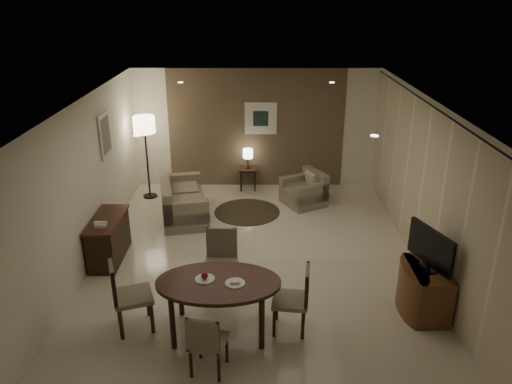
{
  "coord_description": "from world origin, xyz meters",
  "views": [
    {
      "loc": [
        0.01,
        -7.49,
        4.29
      ],
      "look_at": [
        0.0,
        0.2,
        1.15
      ],
      "focal_mm": 35.0,
      "sensor_mm": 36.0,
      "label": 1
    }
  ],
  "objects_px": {
    "chair_left": "(133,295)",
    "floor_lamp": "(147,158)",
    "chair_near": "(209,341)",
    "chair_right": "(290,299)",
    "chair_far": "(220,265)",
    "tv_cabinet": "(426,290)",
    "sofa": "(183,197)",
    "armchair": "(304,189)",
    "side_table": "(248,179)",
    "dining_table": "(219,306)",
    "console_desk": "(109,239)"
  },
  "relations": [
    {
      "from": "chair_left",
      "to": "floor_lamp",
      "type": "height_order",
      "value": "floor_lamp"
    },
    {
      "from": "chair_near",
      "to": "chair_right",
      "type": "distance_m",
      "value": 1.28
    },
    {
      "from": "chair_near",
      "to": "chair_far",
      "type": "distance_m",
      "value": 1.61
    },
    {
      "from": "chair_near",
      "to": "floor_lamp",
      "type": "distance_m",
      "value": 5.74
    },
    {
      "from": "tv_cabinet",
      "to": "chair_near",
      "type": "height_order",
      "value": "chair_near"
    },
    {
      "from": "chair_near",
      "to": "sofa",
      "type": "xyz_separation_m",
      "value": [
        -0.91,
        4.44,
        -0.03
      ]
    },
    {
      "from": "armchair",
      "to": "side_table",
      "type": "xyz_separation_m",
      "value": [
        -1.2,
        0.88,
        -0.1
      ]
    },
    {
      "from": "chair_near",
      "to": "dining_table",
      "type": "bearing_deg",
      "value": -83.01
    },
    {
      "from": "chair_near",
      "to": "side_table",
      "type": "height_order",
      "value": "chair_near"
    },
    {
      "from": "sofa",
      "to": "side_table",
      "type": "bearing_deg",
      "value": -52.95
    },
    {
      "from": "chair_far",
      "to": "sofa",
      "type": "height_order",
      "value": "chair_far"
    },
    {
      "from": "armchair",
      "to": "floor_lamp",
      "type": "xyz_separation_m",
      "value": [
        -3.37,
        0.41,
        0.55
      ]
    },
    {
      "from": "tv_cabinet",
      "to": "dining_table",
      "type": "bearing_deg",
      "value": -171.27
    },
    {
      "from": "tv_cabinet",
      "to": "chair_far",
      "type": "distance_m",
      "value": 2.96
    },
    {
      "from": "sofa",
      "to": "chair_right",
      "type": "bearing_deg",
      "value": -164.21
    },
    {
      "from": "sofa",
      "to": "side_table",
      "type": "height_order",
      "value": "sofa"
    },
    {
      "from": "dining_table",
      "to": "floor_lamp",
      "type": "height_order",
      "value": "floor_lamp"
    },
    {
      "from": "chair_far",
      "to": "sofa",
      "type": "distance_m",
      "value": 2.98
    },
    {
      "from": "chair_far",
      "to": "floor_lamp",
      "type": "bearing_deg",
      "value": 118.02
    },
    {
      "from": "console_desk",
      "to": "armchair",
      "type": "xyz_separation_m",
      "value": [
        3.5,
        2.33,
        -0.02
      ]
    },
    {
      "from": "console_desk",
      "to": "chair_right",
      "type": "relative_size",
      "value": 1.27
    },
    {
      "from": "chair_far",
      "to": "sofa",
      "type": "bearing_deg",
      "value": 110.79
    },
    {
      "from": "chair_left",
      "to": "chair_right",
      "type": "distance_m",
      "value": 2.09
    },
    {
      "from": "floor_lamp",
      "to": "chair_left",
      "type": "bearing_deg",
      "value": -81.06
    },
    {
      "from": "chair_far",
      "to": "sofa",
      "type": "relative_size",
      "value": 0.59
    },
    {
      "from": "chair_far",
      "to": "console_desk",
      "type": "bearing_deg",
      "value": 153.61
    },
    {
      "from": "dining_table",
      "to": "console_desk",
      "type": "bearing_deg",
      "value": 135.88
    },
    {
      "from": "dining_table",
      "to": "chair_left",
      "type": "height_order",
      "value": "chair_left"
    },
    {
      "from": "chair_far",
      "to": "chair_left",
      "type": "height_order",
      "value": "chair_left"
    },
    {
      "from": "dining_table",
      "to": "chair_left",
      "type": "distance_m",
      "value": 1.16
    },
    {
      "from": "chair_far",
      "to": "side_table",
      "type": "height_order",
      "value": "chair_far"
    },
    {
      "from": "armchair",
      "to": "console_desk",
      "type": "bearing_deg",
      "value": -84.0
    },
    {
      "from": "console_desk",
      "to": "dining_table",
      "type": "distance_m",
      "value": 2.79
    },
    {
      "from": "chair_near",
      "to": "armchair",
      "type": "xyz_separation_m",
      "value": [
        1.57,
        5.02,
        -0.07
      ]
    },
    {
      "from": "side_table",
      "to": "floor_lamp",
      "type": "bearing_deg",
      "value": -167.73
    },
    {
      "from": "sofa",
      "to": "tv_cabinet",
      "type": "bearing_deg",
      "value": -141.96
    },
    {
      "from": "sofa",
      "to": "chair_left",
      "type": "bearing_deg",
      "value": 165.37
    },
    {
      "from": "chair_left",
      "to": "sofa",
      "type": "bearing_deg",
      "value": -22.03
    },
    {
      "from": "chair_left",
      "to": "armchair",
      "type": "bearing_deg",
      "value": -51.54
    },
    {
      "from": "tv_cabinet",
      "to": "dining_table",
      "type": "height_order",
      "value": "dining_table"
    },
    {
      "from": "side_table",
      "to": "floor_lamp",
      "type": "xyz_separation_m",
      "value": [
        -2.17,
        -0.47,
        0.66
      ]
    },
    {
      "from": "chair_left",
      "to": "chair_right",
      "type": "height_order",
      "value": "chair_left"
    },
    {
      "from": "sofa",
      "to": "armchair",
      "type": "xyz_separation_m",
      "value": [
        2.47,
        0.59,
        -0.05
      ]
    },
    {
      "from": "console_desk",
      "to": "floor_lamp",
      "type": "distance_m",
      "value": 2.8
    },
    {
      "from": "chair_near",
      "to": "sofa",
      "type": "relative_size",
      "value": 0.5
    },
    {
      "from": "console_desk",
      "to": "chair_near",
      "type": "bearing_deg",
      "value": -54.31
    },
    {
      "from": "console_desk",
      "to": "dining_table",
      "type": "height_order",
      "value": "dining_table"
    },
    {
      "from": "sofa",
      "to": "floor_lamp",
      "type": "xyz_separation_m",
      "value": [
        -0.89,
        1.0,
        0.51
      ]
    },
    {
      "from": "console_desk",
      "to": "side_table",
      "type": "relative_size",
      "value": 2.38
    },
    {
      "from": "chair_right",
      "to": "side_table",
      "type": "distance_m",
      "value": 5.16
    }
  ]
}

